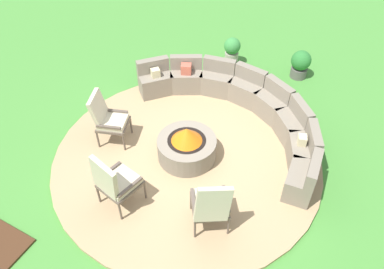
{
  "coord_description": "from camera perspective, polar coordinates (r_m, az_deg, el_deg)",
  "views": [
    {
      "loc": [
        2.4,
        -4.25,
        5.27
      ],
      "look_at": [
        0.0,
        0.2,
        0.45
      ],
      "focal_mm": 35.48,
      "sensor_mm": 36.0,
      "label": 1
    }
  ],
  "objects": [
    {
      "name": "lounge_chair_back_left",
      "position": [
        5.75,
        2.86,
        -10.43
      ],
      "size": [
        0.78,
        0.81,
        1.12
      ],
      "rotation": [
        0.0,
        0.0,
        6.89
      ],
      "color": "brown",
      "rests_on": "patio_circle"
    },
    {
      "name": "lounge_chair_front_left",
      "position": [
        7.26,
        -12.57,
        2.47
      ],
      "size": [
        0.72,
        0.69,
        1.08
      ],
      "rotation": [
        0.0,
        0.0,
        5.05
      ],
      "color": "brown",
      "rests_on": "patio_circle"
    },
    {
      "name": "ground_plane",
      "position": [
        7.19,
        -0.76,
        -3.57
      ],
      "size": [
        24.0,
        24.0,
        0.0
      ],
      "primitive_type": "plane",
      "color": "#478C38"
    },
    {
      "name": "potted_plant_2",
      "position": [
        9.51,
        6.02,
        12.46
      ],
      "size": [
        0.4,
        0.4,
        0.71
      ],
      "color": "#A89E8E",
      "rests_on": "ground_plane"
    },
    {
      "name": "lounge_chair_front_right",
      "position": [
        6.12,
        -11.61,
        -6.92
      ],
      "size": [
        0.69,
        0.7,
        1.16
      ],
      "rotation": [
        0.0,
        0.0,
        6.08
      ],
      "color": "brown",
      "rests_on": "patio_circle"
    },
    {
      "name": "fire_pit",
      "position": [
        6.95,
        -0.78,
        -1.73
      ],
      "size": [
        1.09,
        1.09,
        0.7
      ],
      "color": "gray",
      "rests_on": "patio_circle"
    },
    {
      "name": "potted_plant_0",
      "position": [
        9.36,
        15.99,
        10.22
      ],
      "size": [
        0.46,
        0.46,
        0.68
      ],
      "color": "#605B56",
      "rests_on": "ground_plane"
    },
    {
      "name": "curved_stone_bench",
      "position": [
        7.77,
        7.56,
        4.15
      ],
      "size": [
        4.28,
        2.51,
        0.78
      ],
      "color": "gray",
      "rests_on": "patio_circle"
    },
    {
      "name": "patio_circle",
      "position": [
        7.16,
        -0.76,
        -3.4
      ],
      "size": [
        4.99,
        4.99,
        0.06
      ],
      "primitive_type": "cylinder",
      "color": "tan",
      "rests_on": "ground_plane"
    }
  ]
}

